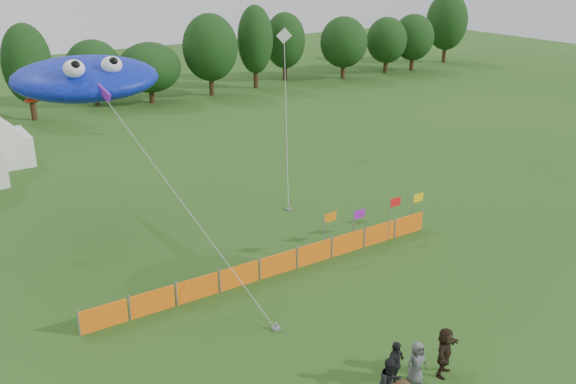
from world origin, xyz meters
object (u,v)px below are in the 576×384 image
barrier_fence (278,264)px  spectator_b (390,384)px  stingray_kite (83,77)px  spectator_e (417,363)px  spectator_f (445,352)px  spectator_d (395,365)px

barrier_fence → spectator_b: 9.76m
barrier_fence → stingray_kite: (-5.38, 8.43, 7.68)m
spectator_e → stingray_kite: size_ratio=0.08×
barrier_fence → spectator_e: 9.10m
spectator_e → spectator_f: bearing=0.2°
spectator_e → stingray_kite: (-5.08, 17.52, 7.39)m
spectator_f → stingray_kite: size_ratio=0.09×
barrier_fence → spectator_e: size_ratio=11.42×
spectator_e → spectator_f: size_ratio=0.87×
stingray_kite → spectator_e: bearing=-73.8°
spectator_d → stingray_kite: stingray_kite is taller
spectator_e → spectator_f: (1.11, -0.20, 0.12)m
barrier_fence → spectator_f: spectator_f is taller
spectator_b → stingray_kite: bearing=106.9°
spectator_b → spectator_e: 1.69m
spectator_b → barrier_fence: bearing=84.7°
spectator_b → spectator_f: spectator_b is taller
barrier_fence → spectator_d: spectator_d is taller
spectator_d → spectator_e: (0.78, -0.22, -0.09)m
barrier_fence → spectator_f: bearing=-85.0°
spectator_b → stingray_kite: stingray_kite is taller
barrier_fence → spectator_b: size_ratio=9.88×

